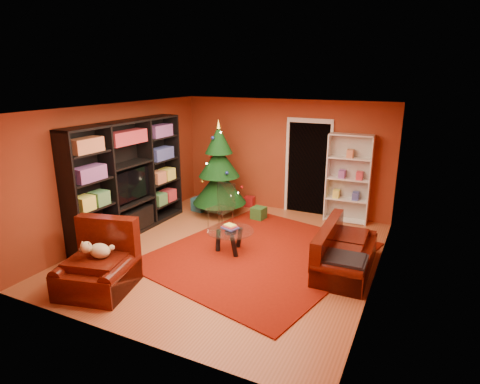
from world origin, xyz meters
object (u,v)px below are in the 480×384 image
at_px(rug, 260,254).
at_px(dog, 100,251).
at_px(gift_box_teal, 200,204).
at_px(christmas_tree, 219,169).
at_px(gift_box_green, 259,213).
at_px(acrylic_chair, 220,209).
at_px(coffee_table, 230,241).
at_px(sofa, 347,248).
at_px(white_bookshelf, 348,179).
at_px(gift_box_red, 249,201).
at_px(armchair, 96,265).
at_px(media_unit, 128,179).

relative_size(rug, dog, 9.27).
bearing_deg(rug, gift_box_teal, 144.12).
distance_m(christmas_tree, gift_box_teal, 1.05).
relative_size(gift_box_green, acrylic_chair, 0.32).
height_order(gift_box_teal, coffee_table, coffee_table).
bearing_deg(gift_box_teal, gift_box_green, 1.53).
bearing_deg(sofa, white_bookshelf, 10.22).
relative_size(rug, gift_box_teal, 11.89).
bearing_deg(acrylic_chair, white_bookshelf, 44.88).
distance_m(gift_box_red, armchair, 4.65).
xyz_separation_m(media_unit, white_bookshelf, (3.82, 2.58, -0.17)).
distance_m(white_bookshelf, sofa, 2.42).
bearing_deg(sofa, gift_box_green, 53.78).
distance_m(gift_box_teal, gift_box_red, 1.23).
height_order(christmas_tree, gift_box_green, christmas_tree).
bearing_deg(gift_box_teal, gift_box_red, 40.74).
bearing_deg(sofa, rug, 92.62).
distance_m(rug, white_bookshelf, 2.79).
bearing_deg(media_unit, gift_box_green, 42.86).
bearing_deg(media_unit, rug, 4.49).
height_order(gift_box_red, acrylic_chair, acrylic_chair).
bearing_deg(gift_box_teal, media_unit, -106.87).
bearing_deg(white_bookshelf, rug, -115.22).
distance_m(white_bookshelf, acrylic_chair, 2.83).
height_order(media_unit, christmas_tree, media_unit).
bearing_deg(armchair, gift_box_green, 62.12).
bearing_deg(coffee_table, acrylic_chair, 127.29).
bearing_deg(armchair, gift_box_red, 71.37).
bearing_deg(dog, sofa, 21.43).
height_order(gift_box_green, acrylic_chair, acrylic_chair).
relative_size(rug, white_bookshelf, 1.87).
distance_m(rug, dog, 2.78).
bearing_deg(rug, sofa, 3.98).
bearing_deg(armchair, white_bookshelf, 45.50).
bearing_deg(dog, media_unit, 105.79).
bearing_deg(christmas_tree, sofa, -25.67).
relative_size(christmas_tree, acrylic_chair, 2.50).
bearing_deg(media_unit, white_bookshelf, 35.07).
bearing_deg(rug, armchair, -128.10).
bearing_deg(acrylic_chair, christmas_tree, 128.44).
bearing_deg(dog, armchair, -135.00).
xyz_separation_m(gift_box_green, sofa, (2.24, -1.56, 0.24)).
distance_m(armchair, acrylic_chair, 3.01).
distance_m(gift_box_teal, gift_box_green, 1.51).
distance_m(sofa, coffee_table, 2.05).
height_order(rug, armchair, armchair).
height_order(christmas_tree, white_bookshelf, christmas_tree).
relative_size(gift_box_teal, acrylic_chair, 0.35).
bearing_deg(gift_box_red, armchair, -94.99).
bearing_deg(gift_box_teal, coffee_table, -45.77).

